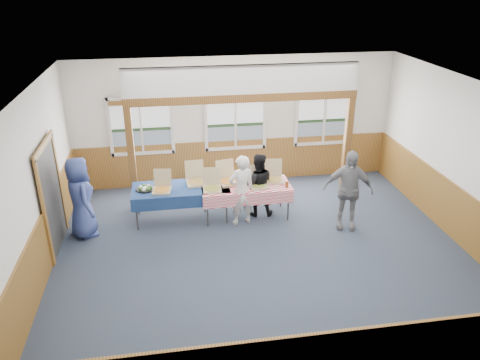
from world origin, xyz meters
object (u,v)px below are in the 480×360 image
object	(u,v)px
table_left	(181,189)
woman_black	(258,185)
person_grey	(348,190)
man_blue	(81,197)
table_right	(246,187)
woman_white	(241,190)

from	to	relation	value
table_left	woman_black	size ratio (longest dim) A/B	1.57
person_grey	man_blue	bearing A→B (deg)	-168.24
table_right	woman_white	world-z (taller)	woman_white
table_left	woman_white	bearing A→B (deg)	1.20
man_blue	table_right	bearing A→B (deg)	-109.25
table_left	woman_white	size ratio (longest dim) A/B	1.44
woman_white	man_blue	world-z (taller)	man_blue
table_right	person_grey	world-z (taller)	person_grey
table_left	man_blue	xyz separation A→B (m)	(-2.02, -0.37, 0.15)
woman_black	person_grey	xyz separation A→B (m)	(1.74, -0.87, 0.15)
man_blue	woman_white	bearing A→B (deg)	-114.22
table_left	woman_white	distance (m)	1.33
table_left	person_grey	xyz separation A→B (m)	(3.42, -0.92, 0.16)
table_right	woman_black	size ratio (longest dim) A/B	1.46
woman_white	man_blue	size ratio (longest dim) A/B	0.92
table_left	person_grey	world-z (taller)	person_grey
table_left	person_grey	distance (m)	3.55
woman_white	woman_black	xyz separation A→B (m)	(0.42, 0.35, -0.07)
table_left	person_grey	size ratio (longest dim) A/B	1.30
table_left	table_right	distance (m)	1.41
woman_white	woman_black	bearing A→B (deg)	-152.81
table_right	man_blue	bearing A→B (deg)	164.65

